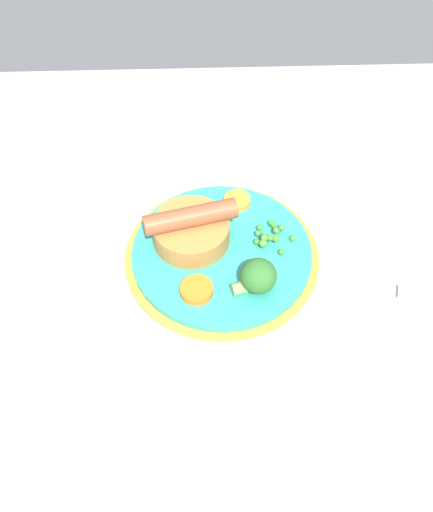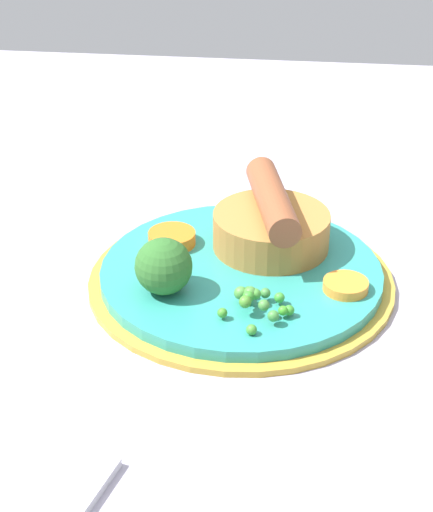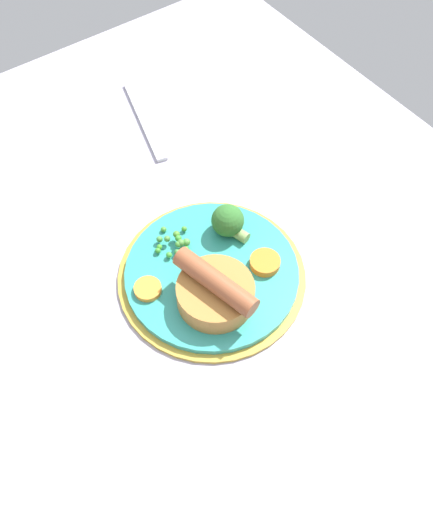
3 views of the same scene
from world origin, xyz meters
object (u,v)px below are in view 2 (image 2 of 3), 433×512
at_px(dinner_plate, 241,277).
at_px(broccoli_floret_near, 163,266).
at_px(pea_pile, 256,302).
at_px(carrot_slice_0, 346,286).
at_px(sausage_pudding, 271,224).
at_px(carrot_slice_3, 172,238).

bearing_deg(dinner_plate, broccoli_floret_near, -54.32).
distance_m(dinner_plate, pea_pile, 0.06).
xyz_separation_m(dinner_plate, broccoli_floret_near, (0.04, -0.05, 0.03)).
bearing_deg(dinner_plate, carrot_slice_0, 74.40).
distance_m(dinner_plate, broccoli_floret_near, 0.07).
distance_m(sausage_pudding, pea_pile, 0.10).
distance_m(sausage_pudding, broccoli_floret_near, 0.10).
xyz_separation_m(broccoli_floret_near, carrot_slice_0, (-0.02, 0.13, -0.02)).
distance_m(pea_pile, carrot_slice_0, 0.07).
height_order(sausage_pudding, pea_pile, sausage_pudding).
bearing_deg(pea_pile, sausage_pudding, 177.48).
height_order(sausage_pudding, carrot_slice_0, sausage_pudding).
distance_m(sausage_pudding, carrot_slice_0, 0.08).
relative_size(dinner_plate, carrot_slice_3, 6.19).
relative_size(dinner_plate, pea_pile, 4.43).
bearing_deg(carrot_slice_0, carrot_slice_3, -111.08).
bearing_deg(carrot_slice_3, dinner_plate, 62.17).
bearing_deg(dinner_plate, carrot_slice_3, -117.83).
relative_size(pea_pile, broccoli_floret_near, 1.00).
height_order(pea_pile, carrot_slice_0, pea_pile).
xyz_separation_m(dinner_plate, carrot_slice_3, (-0.03, -0.06, 0.01)).
xyz_separation_m(dinner_plate, sausage_pudding, (-0.04, 0.02, 0.03)).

